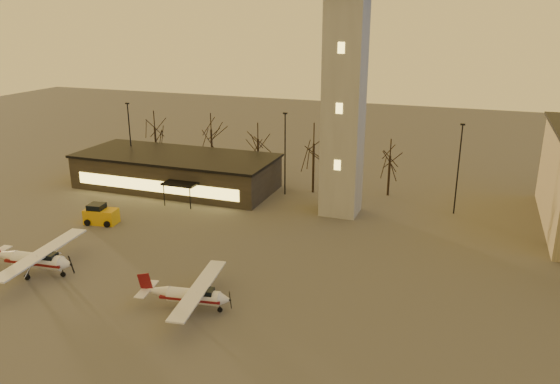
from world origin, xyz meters
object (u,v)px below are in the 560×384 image
control_tower (345,64)px  terminal (176,171)px  cessna_rear (40,263)px  cessna_front (195,299)px  service_cart (101,216)px

control_tower → terminal: size_ratio=1.28×
cessna_rear → cessna_front: bearing=-8.8°
cessna_front → cessna_rear: cessna_rear is taller
cessna_rear → service_cart: (-2.79, 11.73, -0.21)m
cessna_rear → control_tower: bearing=43.4°
control_tower → service_cart: size_ratio=9.09×
control_tower → cessna_front: bearing=-101.5°
control_tower → terminal: (-21.99, 1.98, -14.17)m
control_tower → cessna_front: size_ratio=3.37×
control_tower → terminal: control_tower is taller
cessna_front → cessna_rear: bearing=168.6°
terminal → service_cart: (-1.04, -13.99, -1.34)m
control_tower → terminal: 26.24m
cessna_front → service_cart: cessna_front is taller
terminal → cessna_front: terminal is taller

